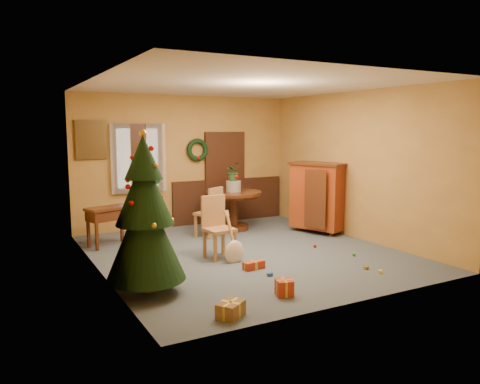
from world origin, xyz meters
TOP-DOWN VIEW (x-y plane):
  - room_envelope at (0.21, 2.70)m, footprint 5.50×5.50m
  - dining_table at (0.70, 1.80)m, footprint 1.21×1.21m
  - urn at (0.70, 1.80)m, footprint 0.32×0.32m
  - centerpiece_plant at (0.70, 1.80)m, footprint 0.36×0.31m
  - chair_near at (-0.56, -0.01)m, footprint 0.49×0.49m
  - chair_far at (-0.02, 1.39)m, footprint 0.59×0.59m
  - guitar at (-0.46, -0.44)m, footprint 0.36×0.53m
  - plant_stand at (-0.87, 2.28)m, footprint 0.30×0.30m
  - stand_plant at (-0.87, 2.28)m, footprint 0.28×0.24m
  - christmas_tree at (-2.15, -1.16)m, footprint 1.05×1.05m
  - writing_desk at (-1.99, 1.63)m, footprint 0.92×0.65m
  - sideboard at (2.15, 0.73)m, footprint 0.99×1.29m
  - gift_a at (-1.53, -2.40)m, footprint 0.40×0.38m
  - gift_b at (-0.60, -2.11)m, footprint 0.26×0.26m
  - gift_c at (-1.73, -0.82)m, footprint 0.32×0.34m
  - gift_d at (-0.36, -0.91)m, footprint 0.36×0.17m
  - toy_a at (-0.33, -1.34)m, footprint 0.09×0.06m
  - toy_b at (1.52, -1.10)m, footprint 0.06×0.06m
  - toy_c at (1.20, -2.03)m, footprint 0.09×0.09m
  - toy_d at (1.29, -0.31)m, footprint 0.06×0.06m
  - toy_e at (1.16, -1.77)m, footprint 0.09×0.06m

SIDE VIEW (x-z plane):
  - toy_a at x=-0.33m, z-range 0.00..0.05m
  - toy_c at x=1.20m, z-range 0.00..0.05m
  - toy_e at x=1.16m, z-range 0.00..0.05m
  - toy_b at x=1.52m, z-range 0.00..0.06m
  - toy_d at x=1.29m, z-range 0.00..0.06m
  - gift_d at x=-0.36m, z-range 0.00..0.12m
  - gift_c at x=-1.73m, z-range 0.00..0.15m
  - gift_a at x=-1.53m, z-range 0.00..0.18m
  - gift_b at x=-0.60m, z-range 0.00..0.21m
  - guitar at x=-0.46m, z-range 0.01..0.81m
  - plant_stand at x=-0.87m, z-range 0.10..0.87m
  - chair_far at x=-0.02m, z-range 0.04..1.05m
  - writing_desk at x=-1.99m, z-range 0.19..0.92m
  - chair_near at x=-0.56m, z-range 0.04..1.08m
  - dining_table at x=0.70m, z-range 0.17..1.00m
  - sideboard at x=2.15m, z-range 0.05..1.53m
  - urn at x=0.70m, z-range 0.83..1.06m
  - stand_plant at x=-0.87m, z-range 0.78..1.22m
  - christmas_tree at x=-2.15m, z-range -0.06..2.11m
  - room_envelope at x=0.21m, z-range -1.63..3.87m
  - centerpiece_plant at x=0.70m, z-range 1.06..1.46m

